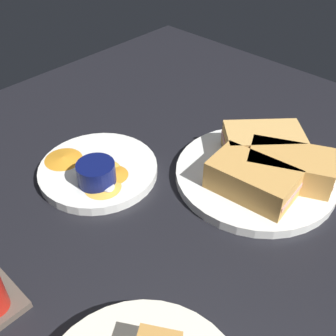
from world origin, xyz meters
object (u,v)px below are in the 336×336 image
spoon_by_dark_ramekin (246,164)px  spoon_by_gravy_ramekin (105,181)px  plate_sandwich_main (255,175)px  ramekin_light_gravy (96,172)px  sandwich_half_near (252,179)px  sandwich_half_extra (263,143)px  plate_chips_companion (98,170)px  ramekin_dark_sauce (269,143)px  sandwich_half_far (289,167)px

spoon_by_dark_ramekin → spoon_by_gravy_ramekin: same height
plate_sandwich_main → ramekin_light_gravy: ramekin_light_gravy is taller
plate_sandwich_main → sandwich_half_near: sandwich_half_near is taller
sandwich_half_near → spoon_by_gravy_ramekin: sandwich_half_near is taller
plate_sandwich_main → sandwich_half_extra: bearing=-66.2°
plate_chips_companion → spoon_by_gravy_ramekin: (-4.07, 1.78, 1.16)cm
spoon_by_dark_ramekin → plate_chips_companion: (18.04, 17.21, -1.16)cm
sandwich_half_near → ramekin_light_gravy: size_ratio=2.26×
ramekin_dark_sauce → sandwich_half_near: bearing=108.9°
sandwich_half_near → sandwich_half_extra: bearing=-66.2°
plate_sandwich_main → sandwich_half_far: (-4.62, -2.03, 3.20)cm
sandwich_half_far → ramekin_light_gravy: (21.74, 21.69, -0.46)cm
plate_sandwich_main → spoon_by_gravy_ramekin: size_ratio=2.76×
ramekin_light_gravy → spoon_by_gravy_ramekin: (-1.07, -0.73, -1.58)cm
plate_sandwich_main → ramekin_dark_sauce: size_ratio=3.60×
sandwich_half_extra → spoon_by_gravy_ramekin: bearing=59.2°
sandwich_half_near → plate_chips_companion: size_ratio=0.69×
ramekin_dark_sauce → spoon_by_dark_ramekin: (0.55, 5.72, -1.64)cm
sandwich_half_near → ramekin_light_gravy: bearing=38.1°
sandwich_half_extra → sandwich_half_far: bearing=158.8°
plate_sandwich_main → ramekin_dark_sauce: 6.60cm
plate_chips_companion → spoon_by_gravy_ramekin: size_ratio=2.08×
sandwich_half_extra → spoon_by_dark_ramekin: bearing=89.5°
spoon_by_dark_ramekin → plate_chips_companion: size_ratio=0.50×
ramekin_dark_sauce → plate_chips_companion: size_ratio=0.37×
sandwich_half_far → ramekin_light_gravy: sandwich_half_far is taller
plate_sandwich_main → ramekin_light_gravy: (17.12, 19.65, 2.74)cm
plate_sandwich_main → ramekin_dark_sauce: (1.52, -5.78, 2.81)cm
sandwich_half_far → sandwich_half_near: bearing=68.8°
plate_sandwich_main → plate_chips_companion: same height
sandwich_half_far → ramekin_dark_sauce: sandwich_half_far is taller
plate_sandwich_main → ramekin_light_gravy: size_ratio=4.33×
sandwich_half_far → ramekin_light_gravy: size_ratio=2.44×
sandwich_half_extra → sandwich_half_near: bearing=113.8°
ramekin_dark_sauce → spoon_by_gravy_ramekin: ramekin_dark_sauce is taller
sandwich_half_near → spoon_by_gravy_ramekin: (18.08, 14.31, -2.04)cm
spoon_by_gravy_ramekin → ramekin_light_gravy: bearing=34.2°
ramekin_dark_sauce → sandwich_half_extra: bearing=66.2°
ramekin_dark_sauce → ramekin_light_gravy: bearing=58.5°
ramekin_dark_sauce → spoon_by_dark_ramekin: size_ratio=0.74×
sandwich_half_near → sandwich_half_extra: (4.07, -9.24, 0.00)cm
spoon_by_dark_ramekin → plate_sandwich_main: bearing=178.4°
plate_chips_companion → sandwich_half_near: bearing=-150.5°
sandwich_half_extra → spoon_by_gravy_ramekin: (14.01, 23.55, -2.04)cm
sandwich_half_near → spoon_by_gravy_ramekin: 23.15cm
sandwich_half_near → sandwich_half_extra: size_ratio=0.95×
sandwich_half_extra → spoon_by_gravy_ramekin: sandwich_half_extra is taller
sandwich_half_extra → ramekin_light_gravy: sandwich_half_extra is taller
plate_chips_companion → plate_sandwich_main: bearing=-139.5°
sandwich_half_far → plate_chips_companion: (24.74, 19.19, -3.20)cm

